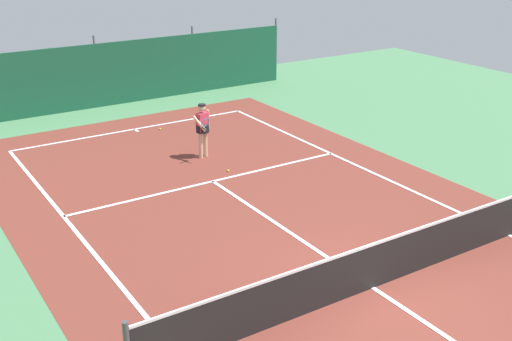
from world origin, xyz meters
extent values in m
plane|color=#4C8456|center=(0.00, 0.00, 0.00)|extent=(36.00, 36.00, 0.00)
cube|color=brown|center=(0.00, 0.00, 0.00)|extent=(11.02, 26.60, 0.01)
cube|color=white|center=(0.00, 11.90, 0.01)|extent=(8.22, 0.10, 0.01)
cube|color=white|center=(4.11, 0.00, 0.01)|extent=(0.10, 23.80, 0.01)
cube|color=white|center=(0.00, 6.40, 0.01)|extent=(8.22, 0.10, 0.01)
cube|color=white|center=(0.00, 0.00, 0.01)|extent=(0.10, 12.80, 0.01)
cube|color=white|center=(0.00, 11.75, 0.01)|extent=(0.10, 0.30, 0.01)
cube|color=black|center=(0.00, 0.00, 0.47)|extent=(9.92, 0.03, 0.95)
cube|color=white|center=(0.00, 0.00, 0.97)|extent=(9.92, 0.04, 0.05)
cube|color=#195138|center=(0.00, 15.25, 1.20)|extent=(16.22, 0.06, 2.40)
cylinder|color=#595B60|center=(0.00, 15.31, 1.35)|extent=(0.08, 0.08, 2.70)
cylinder|color=#595B60|center=(4.05, 15.31, 1.35)|extent=(0.08, 0.08, 2.70)
cylinder|color=#595B60|center=(8.11, 15.31, 1.35)|extent=(0.08, 0.08, 2.70)
cube|color=#234C1E|center=(0.00, 15.85, 0.55)|extent=(14.60, 0.70, 1.10)
cylinder|color=#D8AD8C|center=(0.80, 8.29, 0.41)|extent=(0.12, 0.12, 0.82)
cylinder|color=#D8AD8C|center=(0.61, 8.23, 0.41)|extent=(0.12, 0.12, 0.82)
cylinder|color=black|center=(0.71, 8.26, 0.90)|extent=(0.40, 0.40, 0.22)
cube|color=#D1384C|center=(0.71, 8.26, 1.10)|extent=(0.40, 0.29, 0.56)
sphere|color=#D8AD8C|center=(0.71, 8.26, 1.53)|extent=(0.22, 0.22, 0.22)
cylinder|color=black|center=(0.71, 8.26, 1.62)|extent=(0.23, 0.23, 0.04)
cylinder|color=#D8AD8C|center=(0.93, 8.32, 1.13)|extent=(0.09, 0.09, 0.58)
cylinder|color=#D8AD8C|center=(0.52, 8.08, 1.13)|extent=(0.23, 0.53, 0.41)
cylinder|color=black|center=(0.55, 7.78, 1.02)|extent=(0.11, 0.27, 0.13)
torus|color=teal|center=(0.55, 7.78, 1.24)|extent=(0.33, 0.20, 0.29)
sphere|color=#CCDB33|center=(0.72, 6.80, 0.03)|extent=(0.07, 0.07, 0.07)
sphere|color=#CCDB33|center=(0.72, 11.40, 0.03)|extent=(0.07, 0.07, 0.07)
cube|color=navy|center=(-1.19, 18.21, 0.72)|extent=(2.23, 4.36, 0.80)
cube|color=#2D333D|center=(-1.19, 18.21, 1.40)|extent=(1.72, 2.04, 0.56)
cylinder|color=black|center=(-0.16, 17.01, 0.32)|extent=(0.29, 0.66, 0.64)
cylinder|color=black|center=(-1.95, 16.83, 0.32)|extent=(0.29, 0.66, 0.64)
cylinder|color=black|center=(-0.43, 19.60, 0.32)|extent=(0.29, 0.66, 0.64)
cylinder|color=black|center=(-2.22, 19.42, 0.32)|extent=(0.29, 0.66, 0.64)
camera|label=1|loc=(-7.67, -7.79, 6.68)|focal=44.78mm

